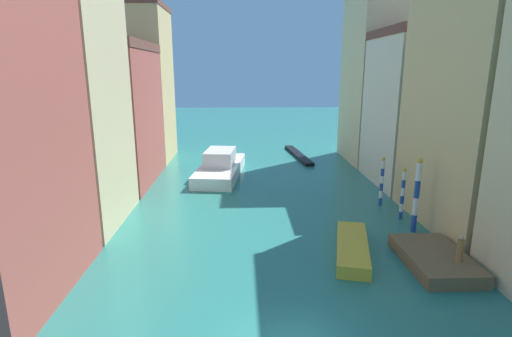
{
  "coord_description": "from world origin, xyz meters",
  "views": [
    {
      "loc": [
        -2.07,
        -13.17,
        10.48
      ],
      "look_at": [
        -0.7,
        22.82,
        1.5
      ],
      "focal_mm": 27.83,
      "sensor_mm": 36.0,
      "label": 1
    }
  ],
  "objects_px": {
    "vaporetto_white": "(220,167)",
    "motorboat_0": "(352,248)",
    "person_on_dock": "(460,249)",
    "mooring_pole_0": "(417,195)",
    "waterfront_dock": "(435,259)",
    "gondola_black": "(298,155)",
    "mooring_pole_1": "(403,193)",
    "mooring_pole_2": "(382,181)"
  },
  "relations": [
    {
      "from": "waterfront_dock",
      "to": "gondola_black",
      "type": "xyz_separation_m",
      "value": [
        -3.5,
        28.55,
        -0.19
      ]
    },
    {
      "from": "mooring_pole_1",
      "to": "motorboat_0",
      "type": "bearing_deg",
      "value": -133.06
    },
    {
      "from": "waterfront_dock",
      "to": "gondola_black",
      "type": "relative_size",
      "value": 0.49
    },
    {
      "from": "mooring_pole_1",
      "to": "motorboat_0",
      "type": "relative_size",
      "value": 0.58
    },
    {
      "from": "mooring_pole_2",
      "to": "waterfront_dock",
      "type": "bearing_deg",
      "value": -92.48
    },
    {
      "from": "vaporetto_white",
      "to": "motorboat_0",
      "type": "height_order",
      "value": "vaporetto_white"
    },
    {
      "from": "vaporetto_white",
      "to": "gondola_black",
      "type": "bearing_deg",
      "value": 43.89
    },
    {
      "from": "mooring_pole_2",
      "to": "vaporetto_white",
      "type": "bearing_deg",
      "value": 143.88
    },
    {
      "from": "gondola_black",
      "to": "waterfront_dock",
      "type": "bearing_deg",
      "value": -83.02
    },
    {
      "from": "waterfront_dock",
      "to": "gondola_black",
      "type": "height_order",
      "value": "waterfront_dock"
    },
    {
      "from": "waterfront_dock",
      "to": "mooring_pole_2",
      "type": "relative_size",
      "value": 1.4
    },
    {
      "from": "mooring_pole_0",
      "to": "mooring_pole_2",
      "type": "bearing_deg",
      "value": 94.14
    },
    {
      "from": "gondola_black",
      "to": "motorboat_0",
      "type": "distance_m",
      "value": 26.96
    },
    {
      "from": "mooring_pole_1",
      "to": "motorboat_0",
      "type": "height_order",
      "value": "mooring_pole_1"
    },
    {
      "from": "gondola_black",
      "to": "mooring_pole_0",
      "type": "bearing_deg",
      "value": -79.73
    },
    {
      "from": "waterfront_dock",
      "to": "person_on_dock",
      "type": "bearing_deg",
      "value": -50.01
    },
    {
      "from": "motorboat_0",
      "to": "waterfront_dock",
      "type": "bearing_deg",
      "value": -20.97
    },
    {
      "from": "waterfront_dock",
      "to": "person_on_dock",
      "type": "relative_size",
      "value": 3.75
    },
    {
      "from": "waterfront_dock",
      "to": "mooring_pole_1",
      "type": "height_order",
      "value": "mooring_pole_1"
    },
    {
      "from": "mooring_pole_0",
      "to": "mooring_pole_1",
      "type": "distance_m",
      "value": 2.34
    },
    {
      "from": "mooring_pole_0",
      "to": "gondola_black",
      "type": "height_order",
      "value": "mooring_pole_0"
    },
    {
      "from": "person_on_dock",
      "to": "mooring_pole_0",
      "type": "xyz_separation_m",
      "value": [
        0.04,
        5.63,
        1.17
      ]
    },
    {
      "from": "mooring_pole_0",
      "to": "waterfront_dock",
      "type": "bearing_deg",
      "value": -99.92
    },
    {
      "from": "gondola_black",
      "to": "person_on_dock",
      "type": "bearing_deg",
      "value": -81.74
    },
    {
      "from": "mooring_pole_1",
      "to": "vaporetto_white",
      "type": "relative_size",
      "value": 0.33
    },
    {
      "from": "mooring_pole_0",
      "to": "mooring_pole_2",
      "type": "relative_size",
      "value": 1.3
    },
    {
      "from": "waterfront_dock",
      "to": "motorboat_0",
      "type": "xyz_separation_m",
      "value": [
        -4.16,
        1.59,
        -0.0
      ]
    },
    {
      "from": "vaporetto_white",
      "to": "waterfront_dock",
      "type": "bearing_deg",
      "value": -57.07
    },
    {
      "from": "person_on_dock",
      "to": "mooring_pole_0",
      "type": "distance_m",
      "value": 5.76
    },
    {
      "from": "motorboat_0",
      "to": "person_on_dock",
      "type": "bearing_deg",
      "value": -27.08
    },
    {
      "from": "person_on_dock",
      "to": "vaporetto_white",
      "type": "relative_size",
      "value": 0.12
    },
    {
      "from": "mooring_pole_1",
      "to": "mooring_pole_2",
      "type": "xyz_separation_m",
      "value": [
        -0.42,
        3.09,
        0.04
      ]
    },
    {
      "from": "waterfront_dock",
      "to": "motorboat_0",
      "type": "height_order",
      "value": "waterfront_dock"
    },
    {
      "from": "mooring_pole_0",
      "to": "vaporetto_white",
      "type": "distance_m",
      "value": 20.26
    },
    {
      "from": "mooring_pole_1",
      "to": "mooring_pole_2",
      "type": "bearing_deg",
      "value": 97.8
    },
    {
      "from": "gondola_black",
      "to": "vaporetto_white",
      "type": "bearing_deg",
      "value": -136.11
    },
    {
      "from": "mooring_pole_2",
      "to": "gondola_black",
      "type": "height_order",
      "value": "mooring_pole_2"
    },
    {
      "from": "person_on_dock",
      "to": "mooring_pole_0",
      "type": "height_order",
      "value": "mooring_pole_0"
    },
    {
      "from": "mooring_pole_0",
      "to": "motorboat_0",
      "type": "xyz_separation_m",
      "value": [
        -4.98,
        -3.11,
        -2.21
      ]
    },
    {
      "from": "waterfront_dock",
      "to": "person_on_dock",
      "type": "xyz_separation_m",
      "value": [
        0.78,
        -0.93,
        1.04
      ]
    },
    {
      "from": "waterfront_dock",
      "to": "mooring_pole_0",
      "type": "relative_size",
      "value": 1.07
    },
    {
      "from": "person_on_dock",
      "to": "mooring_pole_1",
      "type": "height_order",
      "value": "mooring_pole_1"
    }
  ]
}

